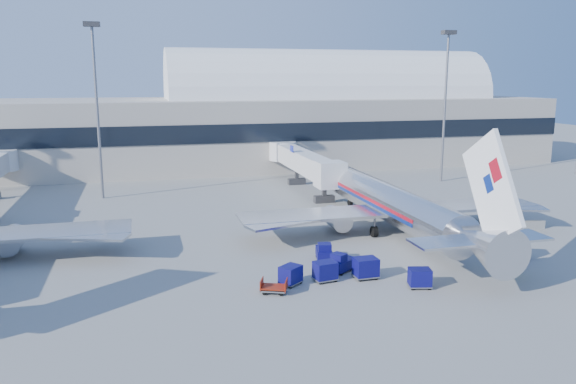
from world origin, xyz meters
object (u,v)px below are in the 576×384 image
object	(u,v)px
mast_west	(96,85)
cart_train_c	(291,275)
cart_train_b	(325,271)
cart_solo_near	(420,278)
mast_east	(446,84)
cart_open_red	(274,288)
cart_train_a	(366,268)
cart_solo_far	(517,248)
ramp_worker	(516,266)
barrier_near	(476,229)
barrier_mid	(504,227)
jetbridge_near	(301,161)
tug_left	(324,252)
tug_right	(469,242)
airliner_main	(395,205)
tug_lead	(342,263)
barrier_far	(531,225)

from	to	relation	value
mast_west	cart_train_c	world-z (taller)	mast_west
mast_west	cart_train_b	size ratio (longest dim) A/B	11.52
mast_west	cart_solo_near	bearing A→B (deg)	-58.05
mast_east	cart_open_red	bearing A→B (deg)	-132.86
cart_train_a	cart_solo_far	bearing A→B (deg)	3.83
mast_west	ramp_worker	bearing A→B (deg)	-49.64
barrier_near	barrier_mid	xyz separation A→B (m)	(3.30, 0.00, 0.00)
jetbridge_near	barrier_mid	distance (m)	32.09
cart_train_a	cart_solo_near	bearing A→B (deg)	-44.84
tug_left	cart_train_a	bearing A→B (deg)	-147.12
mast_east	tug_right	bearing A→B (deg)	-115.78
airliner_main	cart_solo_near	bearing A→B (deg)	-108.14
tug_right	tug_lead	bearing A→B (deg)	-144.17
jetbridge_near	ramp_worker	world-z (taller)	jetbridge_near
jetbridge_near	tug_right	size ratio (longest dim) A/B	10.23
barrier_mid	cart_open_red	xyz separation A→B (m)	(-27.08, -10.56, -0.08)
cart_train_b	ramp_worker	distance (m)	15.46
mast_west	cart_train_a	bearing A→B (deg)	-59.53
barrier_far	cart_train_b	bearing A→B (deg)	-160.62
ramp_worker	cart_train_b	bearing A→B (deg)	72.24
mast_east	cart_train_b	bearing A→B (deg)	-130.17
airliner_main	barrier_near	size ratio (longest dim) A/B	12.42
cart_train_a	ramp_worker	size ratio (longest dim) A/B	1.24
airliner_main	mast_west	distance (m)	41.12
barrier_near	cart_solo_near	bearing A→B (deg)	-136.23
tug_lead	tug_right	xyz separation A→B (m)	(13.51, 2.61, -0.03)
barrier_mid	cart_open_red	world-z (taller)	barrier_mid
airliner_main	cart_solo_far	world-z (taller)	airliner_main
tug_lead	ramp_worker	xyz separation A→B (m)	(13.20, -4.53, 0.04)
cart_solo_near	mast_west	bearing A→B (deg)	135.18
jetbridge_near	ramp_worker	bearing A→B (deg)	-81.22
barrier_far	mast_east	bearing A→B (deg)	79.08
tug_right	cart_open_red	size ratio (longest dim) A/B	1.17
cart_solo_near	cart_solo_far	size ratio (longest dim) A/B	0.83
jetbridge_near	cart_train_c	bearing A→B (deg)	-107.21
cart_train_c	cart_solo_near	xyz separation A→B (m)	(9.30, -3.16, 0.00)
cart_train_b	tug_right	bearing A→B (deg)	6.86
cart_train_c	cart_open_red	size ratio (longest dim) A/B	0.93
jetbridge_near	cart_open_red	world-z (taller)	jetbridge_near
barrier_far	ramp_worker	world-z (taller)	ramp_worker
mast_west	tug_lead	distance (m)	43.29
mast_east	tug_lead	size ratio (longest dim) A/B	8.13
jetbridge_near	cart_train_a	bearing A→B (deg)	-98.37
tug_right	cart_train_b	distance (m)	16.14
tug_left	cart_train_c	bearing A→B (deg)	151.23
airliner_main	barrier_far	world-z (taller)	airliner_main
mast_east	ramp_worker	xyz separation A→B (m)	(-16.12, -39.87, -14.01)
cart_open_red	tug_left	bearing A→B (deg)	68.55
ramp_worker	cart_open_red	bearing A→B (deg)	78.65
tug_right	mast_east	bearing A→B (deg)	89.13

